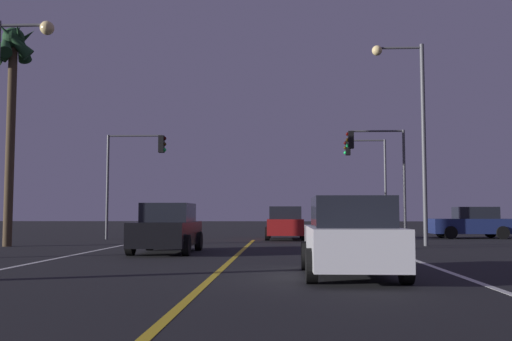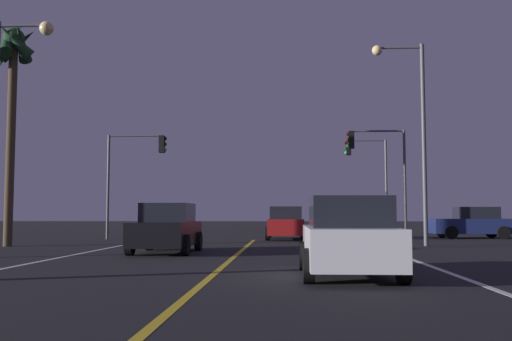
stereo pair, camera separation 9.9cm
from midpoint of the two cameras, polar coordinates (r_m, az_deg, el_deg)
name	(u,v)px [view 2 (the right image)]	position (r m, az deg, el deg)	size (l,w,h in m)	color
lane_edge_right	(469,280)	(12.65, 20.47, -10.08)	(0.16, 34.86, 0.01)	silver
lane_center_divider	(208,279)	(12.18, -4.47, -10.57)	(0.16, 34.86, 0.01)	gold
car_ahead_far	(286,224)	(30.22, 3.04, -5.24)	(2.02, 4.30, 1.70)	black
car_lead_same_lane	(348,238)	(12.64, 9.30, -6.58)	(2.02, 4.30, 1.70)	black
car_crossing_side	(473,223)	(33.68, 20.65, -4.87)	(4.30, 2.02, 1.70)	black
car_oncoming	(167,229)	(20.24, -8.63, -5.69)	(2.02, 4.30, 1.70)	black
traffic_light_near_right	(377,158)	(30.45, 11.94, 1.18)	(3.03, 0.36, 5.65)	#4C4C51
traffic_light_near_left	(136,162)	(31.06, -11.63, 0.87)	(3.16, 0.36, 5.48)	#4C4C51
traffic_light_far_right	(367,165)	(35.92, 10.96, 0.53)	(2.57, 0.36, 5.85)	#4C4C51
street_lamp_left_mid	(9,105)	(19.66, -23.05, 5.97)	(1.88, 0.44, 7.39)	#4C4C51
street_lamp_right_far	(412,118)	(25.43, 15.23, 5.03)	(2.21, 0.44, 8.56)	#4C4C51
palm_tree_left_mid	(13,65)	(26.71, -22.72, 9.58)	(1.89, 2.03, 9.64)	#473826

